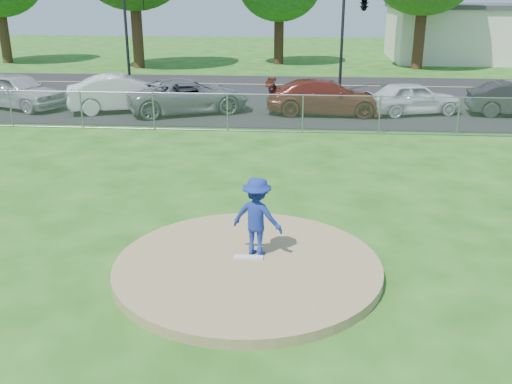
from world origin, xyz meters
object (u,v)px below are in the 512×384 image
(parked_car_gray, at_px, (188,96))
(parked_car_darkred, at_px, (326,97))
(traffic_signal_left, at_px, (130,28))
(pitcher, at_px, (257,217))
(traffic_signal_center, at_px, (362,5))
(parked_car_white, at_px, (124,93))
(parked_car_silver, at_px, (18,91))
(commercial_building, at_px, (495,32))
(parked_car_pearl, at_px, (413,98))
(traffic_cone, at_px, (172,105))

(parked_car_gray, distance_m, parked_car_darkred, 6.30)
(traffic_signal_left, relative_size, parked_car_darkred, 1.04)
(pitcher, height_order, parked_car_gray, pitcher)
(traffic_signal_center, height_order, parked_car_darkred, traffic_signal_center)
(pitcher, bearing_deg, parked_car_white, -45.71)
(parked_car_silver, xyz_separation_m, parked_car_gray, (8.28, -0.33, -0.06))
(parked_car_white, xyz_separation_m, parked_car_gray, (3.03, -0.06, -0.06))
(pitcher, xyz_separation_m, parked_car_white, (-7.47, 15.09, -0.19))
(pitcher, bearing_deg, traffic_signal_center, -82.08)
(commercial_building, xyz_separation_m, pitcher, (-15.85, -37.57, -1.13))
(parked_car_silver, distance_m, parked_car_pearl, 18.53)
(pitcher, distance_m, traffic_cone, 16.03)
(traffic_signal_left, distance_m, parked_car_darkred, 12.76)
(traffic_cone, bearing_deg, pitcher, -70.98)
(parked_car_silver, distance_m, parked_car_gray, 8.29)
(traffic_signal_center, distance_m, parked_car_pearl, 7.43)
(commercial_building, height_order, traffic_signal_left, traffic_signal_left)
(commercial_building, relative_size, parked_car_pearl, 3.80)
(traffic_signal_center, bearing_deg, parked_car_gray, -141.61)
(traffic_signal_left, height_order, parked_car_pearl, traffic_signal_left)
(parked_car_silver, bearing_deg, parked_car_white, -69.75)
(parked_car_silver, height_order, parked_car_pearl, parked_car_silver)
(traffic_cone, distance_m, parked_car_gray, 0.91)
(commercial_building, relative_size, parked_car_darkred, 3.05)
(parked_car_white, bearing_deg, traffic_cone, -109.60)
(commercial_building, height_order, parked_car_gray, commercial_building)
(traffic_cone, bearing_deg, parked_car_silver, 178.31)
(pitcher, relative_size, parked_car_silver, 0.34)
(parked_car_silver, bearing_deg, pitcher, -117.16)
(parked_car_silver, height_order, parked_car_darkred, parked_car_silver)
(pitcher, xyz_separation_m, parked_car_darkred, (1.86, 15.23, -0.24))
(traffic_cone, bearing_deg, parked_car_white, -178.72)
(traffic_cone, relative_size, parked_car_darkred, 0.12)
(traffic_signal_left, relative_size, traffic_cone, 8.56)
(traffic_signal_left, xyz_separation_m, parked_car_pearl, (14.72, -6.03, -2.62))
(traffic_signal_center, relative_size, parked_car_white, 1.11)
(traffic_signal_center, xyz_separation_m, parked_car_pearl, (1.99, -6.03, -3.87))
(traffic_signal_center, bearing_deg, traffic_cone, -144.58)
(commercial_building, xyz_separation_m, traffic_signal_center, (-12.03, -16.00, 2.45))
(parked_car_white, distance_m, parked_car_darkred, 9.33)
(traffic_signal_left, distance_m, traffic_cone, 8.01)
(traffic_signal_center, bearing_deg, parked_car_silver, -159.43)
(parked_car_silver, bearing_deg, parked_car_darkred, -67.33)
(parked_car_gray, bearing_deg, parked_car_pearl, -110.88)
(parked_car_silver, relative_size, parked_car_gray, 0.88)
(parked_car_silver, distance_m, parked_car_white, 5.25)
(commercial_building, relative_size, traffic_cone, 25.07)
(traffic_signal_left, bearing_deg, parked_car_pearl, -22.27)
(parked_car_darkred, height_order, parked_car_pearl, parked_car_darkred)
(parked_car_pearl, bearing_deg, traffic_signal_left, 50.85)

